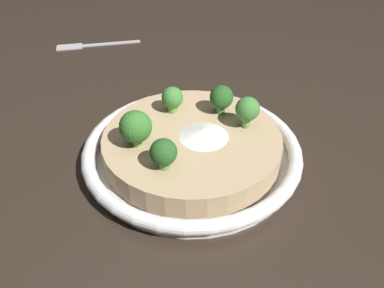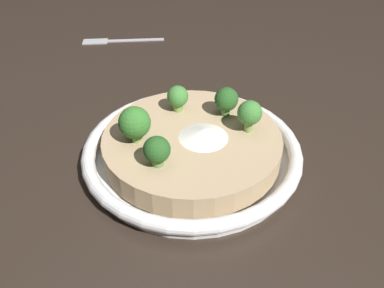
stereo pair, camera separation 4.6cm
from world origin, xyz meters
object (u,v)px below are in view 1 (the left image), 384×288
object	(u,v)px
broccoli_back_left	(221,98)
broccoli_front_left	(172,98)
broccoli_front_right	(136,127)
broccoli_back	(247,110)
risotto_bowl	(192,148)
broccoli_right	(163,153)
fork_utensil	(90,45)

from	to	relation	value
broccoli_back_left	broccoli_front_left	bearing A→B (deg)	-78.18
broccoli_front_left	broccoli_front_right	size ratio (longest dim) A/B	0.78
broccoli_front_left	broccoli_front_right	distance (m)	0.08
broccoli_front_left	broccoli_front_right	bearing A→B (deg)	-13.00
broccoli_back	risotto_bowl	bearing A→B (deg)	-61.28
risotto_bowl	broccoli_back_left	distance (m)	0.07
broccoli_front_left	broccoli_right	world-z (taller)	same
broccoli_front_left	broccoli_front_right	xyz separation A→B (m)	(0.08, -0.02, 0.01)
broccoli_front_right	broccoli_right	world-z (taller)	broccoli_front_right
broccoli_front_right	broccoli_front_left	bearing A→B (deg)	167.00
risotto_bowl	fork_utensil	size ratio (longest dim) A/B	1.70
risotto_bowl	broccoli_front_left	bearing A→B (deg)	-139.70
broccoli_front_left	broccoli_right	size ratio (longest dim) A/B	0.98
broccoli_front_right	fork_utensil	size ratio (longest dim) A/B	0.28
fork_utensil	risotto_bowl	bearing A→B (deg)	107.88
risotto_bowl	broccoli_front_right	distance (m)	0.08
broccoli_back_left	broccoli_back	bearing A→B (deg)	56.48
risotto_bowl	broccoli_front_left	world-z (taller)	broccoli_front_left
broccoli_back	fork_utensil	bearing A→B (deg)	-126.87
broccoli_front_left	fork_utensil	size ratio (longest dim) A/B	0.22
risotto_bowl	fork_utensil	distance (m)	0.41
broccoli_front_left	fork_utensil	distance (m)	0.36
risotto_bowl	broccoli_back_left	size ratio (longest dim) A/B	7.00
risotto_bowl	broccoli_back	world-z (taller)	broccoli_back
risotto_bowl	broccoli_right	distance (m)	0.08
broccoli_back	fork_utensil	size ratio (longest dim) A/B	0.26
broccoli_front_left	risotto_bowl	bearing A→B (deg)	40.30
broccoli_back	broccoli_back_left	bearing A→B (deg)	-123.52
risotto_bowl	broccoli_back_left	xyz separation A→B (m)	(-0.06, 0.02, 0.04)
fork_utensil	broccoli_front_right	bearing A→B (deg)	98.71
broccoli_back	broccoli_front_right	bearing A→B (deg)	-59.34
risotto_bowl	broccoli_back	size ratio (longest dim) A/B	6.62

